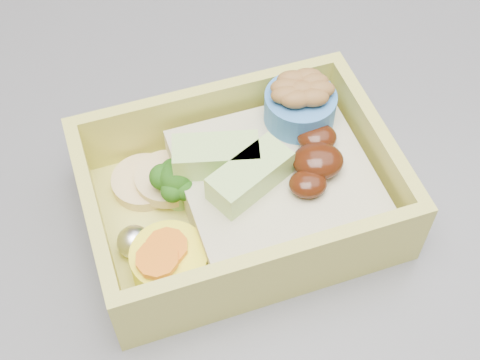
{
  "coord_description": "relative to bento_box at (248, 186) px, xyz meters",
  "views": [
    {
      "loc": [
        -0.15,
        -0.36,
        1.26
      ],
      "look_at": [
        -0.14,
        -0.13,
        0.95
      ],
      "focal_mm": 50.0,
      "sensor_mm": 36.0,
      "label": 1
    }
  ],
  "objects": [
    {
      "name": "bento_box",
      "position": [
        0.0,
        0.0,
        0.0
      ],
      "size": [
        0.2,
        0.17,
        0.06
      ],
      "rotation": [
        0.0,
        0.0,
        0.26
      ],
      "color": "#D0CC56",
      "rests_on": "island"
    }
  ]
}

